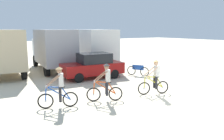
{
  "coord_description": "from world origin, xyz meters",
  "views": [
    {
      "loc": [
        -7.59,
        -6.88,
        3.4
      ],
      "look_at": [
        -0.57,
        3.61,
        1.1
      ],
      "focal_mm": 36.23,
      "sensor_mm": 36.0,
      "label": 1
    }
  ],
  "objects": [
    {
      "name": "bicycle_spare",
      "position": [
        3.07,
        5.62,
        0.4
      ],
      "size": [
        0.85,
        1.58,
        0.97
      ],
      "color": "black",
      "rests_on": "ground"
    },
    {
      "name": "box_truck_white_box",
      "position": [
        2.31,
        10.99,
        1.87
      ],
      "size": [
        3.49,
        7.05,
        3.35
      ],
      "color": "white",
      "rests_on": "ground"
    },
    {
      "name": "ground_plane",
      "position": [
        0.0,
        0.0,
        0.0
      ],
      "size": [
        120.0,
        120.0,
        0.0
      ],
      "primitive_type": "plane",
      "color": "beige"
    },
    {
      "name": "box_truck_grey_hauler",
      "position": [
        -1.28,
        11.33,
        1.87
      ],
      "size": [
        3.07,
        6.96,
        3.35
      ],
      "color": "#9E9EA3",
      "rests_on": "ground"
    },
    {
      "name": "box_truck_tan_camper",
      "position": [
        -5.01,
        11.37,
        1.87
      ],
      "size": [
        2.87,
        6.91,
        3.35
      ],
      "color": "#CCB78E",
      "rests_on": "ground"
    },
    {
      "name": "cyclist_near_camera",
      "position": [
        0.7,
        1.47,
        0.85
      ],
      "size": [
        1.65,
        0.73,
        1.82
      ],
      "color": "black",
      "rests_on": "ground"
    },
    {
      "name": "sedan_parked",
      "position": [
        -0.09,
        6.7,
        0.88
      ],
      "size": [
        4.35,
        2.15,
        1.76
      ],
      "color": "maroon",
      "rests_on": "ground"
    },
    {
      "name": "cyclist_orange_shirt",
      "position": [
        -4.24,
        2.25,
        0.85
      ],
      "size": [
        1.65,
        0.73,
        1.82
      ],
      "color": "black",
      "rests_on": "ground"
    },
    {
      "name": "cyclist_cowboy_hat",
      "position": [
        -2.06,
        1.9,
        0.85
      ],
      "size": [
        1.57,
        0.87,
        1.82
      ],
      "color": "black",
      "rests_on": "ground"
    }
  ]
}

